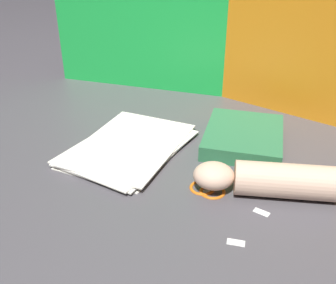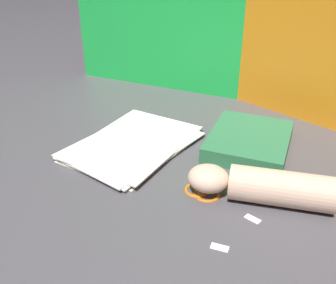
{
  "view_description": "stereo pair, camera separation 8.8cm",
  "coord_description": "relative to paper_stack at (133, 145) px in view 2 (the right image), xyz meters",
  "views": [
    {
      "loc": [
        0.37,
        -0.7,
        0.49
      ],
      "look_at": [
        0.01,
        -0.02,
        0.06
      ],
      "focal_mm": 42.0,
      "sensor_mm": 36.0,
      "label": 1
    },
    {
      "loc": [
        0.44,
        -0.65,
        0.49
      ],
      "look_at": [
        0.01,
        -0.02,
        0.06
      ],
      "focal_mm": 42.0,
      "sensor_mm": 36.0,
      "label": 2
    }
  ],
  "objects": [
    {
      "name": "ground_plane",
      "position": [
        0.11,
        0.0,
        -0.01
      ],
      "size": [
        6.0,
        6.0,
        0.0
      ],
      "primitive_type": "plane",
      "color": "#4C494F"
    },
    {
      "name": "backdrop_panel_center",
      "position": [
        0.25,
        0.41,
        0.22
      ],
      "size": [
        0.74,
        0.14,
        0.45
      ],
      "color": "orange",
      "rests_on": "ground_plane"
    },
    {
      "name": "paper_stack",
      "position": [
        0.0,
        0.0,
        0.0
      ],
      "size": [
        0.25,
        0.33,
        0.02
      ],
      "color": "white",
      "rests_on": "ground_plane"
    },
    {
      "name": "book_closed",
      "position": [
        0.24,
        0.16,
        0.01
      ],
      "size": [
        0.24,
        0.27,
        0.04
      ],
      "color": "#2D7247",
      "rests_on": "ground_plane"
    },
    {
      "name": "scissors",
      "position": [
        0.24,
        -0.05,
        -0.0
      ],
      "size": [
        0.09,
        0.15,
        0.01
      ],
      "color": "silver",
      "rests_on": "ground_plane"
    },
    {
      "name": "hand_forearm",
      "position": [
        0.35,
        -0.02,
        0.03
      ],
      "size": [
        0.29,
        0.17,
        0.07
      ],
      "color": "beige",
      "rests_on": "ground_plane"
    },
    {
      "name": "paper_scrap_near",
      "position": [
        0.36,
        -0.08,
        -0.01
      ],
      "size": [
        0.03,
        0.02,
        0.0
      ],
      "color": "white",
      "rests_on": "ground_plane"
    },
    {
      "name": "paper_scrap_mid",
      "position": [
        0.34,
        -0.19,
        -0.01
      ],
      "size": [
        0.03,
        0.02,
        0.0
      ],
      "color": "white",
      "rests_on": "ground_plane"
    },
    {
      "name": "paper_scrap_far",
      "position": [
        0.24,
        -0.07,
        -0.01
      ],
      "size": [
        0.02,
        0.02,
        0.0
      ],
      "color": "white",
      "rests_on": "ground_plane"
    }
  ]
}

